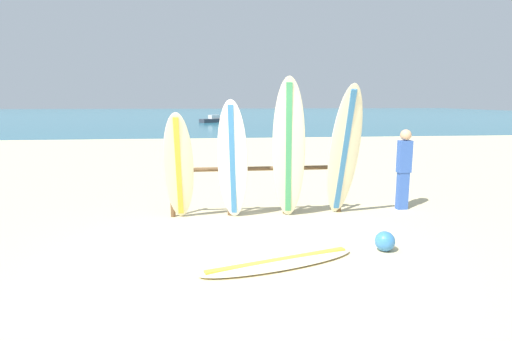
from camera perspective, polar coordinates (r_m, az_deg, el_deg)
The scene contains 11 objects.
ground_plane at distance 5.84m, azimuth -1.33°, elevation -11.87°, with size 120.00×120.00×0.00m, color beige.
ocean_water at distance 63.45m, azimuth -5.86°, elevation 7.79°, with size 120.00×80.00×0.01m, color teal.
surfboard_rack at distance 7.74m, azimuth 0.24°, elevation -1.38°, with size 3.28×0.09×1.03m.
surfboard_leaning_far_left at distance 7.36m, azimuth -10.69°, elevation 0.44°, with size 0.52×0.66×1.96m.
surfboard_leaning_left at distance 7.30m, azimuth -3.27°, elevation 1.35°, with size 0.62×0.61×2.17m.
surfboard_leaning_center_left at distance 7.32m, azimuth 4.56°, elevation 2.87°, with size 0.69×0.73×2.56m.
surfboard_leaning_center at distance 7.55m, azimuth 12.12°, elevation 2.45°, with size 0.56×0.92×2.44m.
surfboard_lying_on_sand at distance 5.59m, azimuth 3.24°, elevation -12.52°, with size 2.28×1.18×0.08m.
beachgoer_standing at distance 8.58m, azimuth 19.83°, elevation 0.62°, with size 0.26×0.22×1.59m.
small_boat_offshore at distance 40.23m, azimuth -5.76°, elevation 7.03°, with size 2.99×2.55×0.71m.
beach_ball at distance 6.28m, azimuth 17.45°, elevation -9.34°, with size 0.29×0.29×0.29m, color #3372B2.
Camera 1 is at (-0.46, -5.41, 2.16)m, focal length 28.83 mm.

